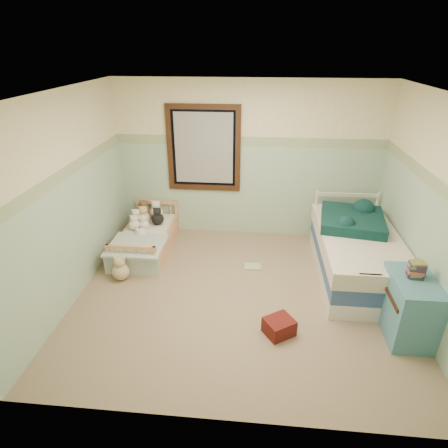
# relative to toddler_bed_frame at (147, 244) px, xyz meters

# --- Properties ---
(floor) EXTENTS (4.20, 3.60, 0.02)m
(floor) POSITION_rel_toddler_bed_frame_xyz_m (1.54, -1.05, -0.10)
(floor) COLOR #7C6B4D
(floor) RESTS_ON ground
(ceiling) EXTENTS (4.20, 3.60, 0.02)m
(ceiling) POSITION_rel_toddler_bed_frame_xyz_m (1.54, -1.05, 2.42)
(ceiling) COLOR silver
(ceiling) RESTS_ON wall_back
(wall_back) EXTENTS (4.20, 0.04, 2.50)m
(wall_back) POSITION_rel_toddler_bed_frame_xyz_m (1.54, 0.75, 1.16)
(wall_back) COLOR beige
(wall_back) RESTS_ON floor
(wall_front) EXTENTS (4.20, 0.04, 2.50)m
(wall_front) POSITION_rel_toddler_bed_frame_xyz_m (1.54, -2.85, 1.16)
(wall_front) COLOR beige
(wall_front) RESTS_ON floor
(wall_left) EXTENTS (0.04, 3.60, 2.50)m
(wall_left) POSITION_rel_toddler_bed_frame_xyz_m (-0.56, -1.05, 1.16)
(wall_left) COLOR beige
(wall_left) RESTS_ON floor
(wall_right) EXTENTS (0.04, 3.60, 2.50)m
(wall_right) POSITION_rel_toddler_bed_frame_xyz_m (3.64, -1.05, 1.16)
(wall_right) COLOR beige
(wall_right) RESTS_ON floor
(wainscot_mint) EXTENTS (4.20, 0.01, 1.50)m
(wainscot_mint) POSITION_rel_toddler_bed_frame_xyz_m (1.54, 0.74, 0.66)
(wainscot_mint) COLOR #95B699
(wainscot_mint) RESTS_ON floor
(border_strip) EXTENTS (4.20, 0.01, 0.15)m
(border_strip) POSITION_rel_toddler_bed_frame_xyz_m (1.54, 0.74, 1.48)
(border_strip) COLOR #406244
(border_strip) RESTS_ON wall_back
(window_frame) EXTENTS (1.16, 0.06, 1.36)m
(window_frame) POSITION_rel_toddler_bed_frame_xyz_m (0.84, 0.71, 1.36)
(window_frame) COLOR #311A0A
(window_frame) RESTS_ON wall_back
(window_blinds) EXTENTS (0.92, 0.01, 1.12)m
(window_blinds) POSITION_rel_toddler_bed_frame_xyz_m (0.84, 0.72, 1.36)
(window_blinds) COLOR #B4B4B0
(window_blinds) RESTS_ON window_frame
(toddler_bed_frame) EXTENTS (0.72, 1.45, 0.19)m
(toddler_bed_frame) POSITION_rel_toddler_bed_frame_xyz_m (0.00, 0.00, 0.00)
(toddler_bed_frame) COLOR tan
(toddler_bed_frame) RESTS_ON floor
(toddler_mattress) EXTENTS (0.66, 1.39, 0.12)m
(toddler_mattress) POSITION_rel_toddler_bed_frame_xyz_m (0.00, 0.00, 0.15)
(toddler_mattress) COLOR silver
(toddler_mattress) RESTS_ON toddler_bed_frame
(patchwork_quilt) EXTENTS (0.79, 0.72, 0.03)m
(patchwork_quilt) POSITION_rel_toddler_bed_frame_xyz_m (0.00, -0.45, 0.23)
(patchwork_quilt) COLOR #7097BD
(patchwork_quilt) RESTS_ON toddler_mattress
(plush_bed_brown) EXTENTS (0.22, 0.22, 0.22)m
(plush_bed_brown) POSITION_rel_toddler_bed_frame_xyz_m (-0.15, 0.50, 0.32)
(plush_bed_brown) COLOR brown
(plush_bed_brown) RESTS_ON toddler_mattress
(plush_bed_white) EXTENTS (0.21, 0.21, 0.21)m
(plush_bed_white) POSITION_rel_toddler_bed_frame_xyz_m (0.05, 0.50, 0.32)
(plush_bed_white) COLOR white
(plush_bed_white) RESTS_ON toddler_mattress
(plush_bed_tan) EXTENTS (0.21, 0.21, 0.21)m
(plush_bed_tan) POSITION_rel_toddler_bed_frame_xyz_m (-0.10, 0.28, 0.32)
(plush_bed_tan) COLOR tan
(plush_bed_tan) RESTS_ON toddler_mattress
(plush_bed_dark) EXTENTS (0.20, 0.20, 0.20)m
(plush_bed_dark) POSITION_rel_toddler_bed_frame_xyz_m (0.13, 0.28, 0.31)
(plush_bed_dark) COLOR black
(plush_bed_dark) RESTS_ON toddler_mattress
(plush_floor_cream) EXTENTS (0.28, 0.28, 0.28)m
(plush_floor_cream) POSITION_rel_toddler_bed_frame_xyz_m (-0.03, -0.09, 0.05)
(plush_floor_cream) COLOR silver
(plush_floor_cream) RESTS_ON floor
(plush_floor_tan) EXTENTS (0.24, 0.24, 0.24)m
(plush_floor_tan) POSITION_rel_toddler_bed_frame_xyz_m (-0.12, -0.85, 0.03)
(plush_floor_tan) COLOR tan
(plush_floor_tan) RESTS_ON floor
(twin_bed_frame) EXTENTS (0.98, 1.96, 0.22)m
(twin_bed_frame) POSITION_rel_toddler_bed_frame_xyz_m (3.09, -0.47, 0.02)
(twin_bed_frame) COLOR white
(twin_bed_frame) RESTS_ON floor
(twin_boxspring) EXTENTS (0.98, 1.96, 0.22)m
(twin_boxspring) POSITION_rel_toddler_bed_frame_xyz_m (3.09, -0.47, 0.24)
(twin_boxspring) COLOR navy
(twin_boxspring) RESTS_ON twin_bed_frame
(twin_mattress) EXTENTS (1.02, 2.00, 0.22)m
(twin_mattress) POSITION_rel_toddler_bed_frame_xyz_m (3.09, -0.47, 0.46)
(twin_mattress) COLOR beige
(twin_mattress) RESTS_ON twin_boxspring
(teal_blanket) EXTENTS (0.96, 1.00, 0.14)m
(teal_blanket) POSITION_rel_toddler_bed_frame_xyz_m (3.04, -0.17, 0.64)
(teal_blanket) COLOR #0B302D
(teal_blanket) RESTS_ON twin_mattress
(dresser) EXTENTS (0.45, 0.72, 0.72)m
(dresser) POSITION_rel_toddler_bed_frame_xyz_m (3.40, -1.58, 0.27)
(dresser) COLOR teal
(dresser) RESTS_ON floor
(book_stack) EXTENTS (0.18, 0.14, 0.16)m
(book_stack) POSITION_rel_toddler_bed_frame_xyz_m (3.40, -1.52, 0.71)
(book_stack) COLOR #472226
(book_stack) RESTS_ON dresser
(red_pillow) EXTENTS (0.40, 0.39, 0.19)m
(red_pillow) POSITION_rel_toddler_bed_frame_xyz_m (2.01, -1.72, 0.00)
(red_pillow) COLOR maroon
(red_pillow) RESTS_ON floor
(floor_book) EXTENTS (0.25, 0.20, 0.02)m
(floor_book) POSITION_rel_toddler_bed_frame_xyz_m (1.68, -0.37, -0.08)
(floor_book) COLOR #FCEF37
(floor_book) RESTS_ON floor
(extra_plush_0) EXTENTS (0.16, 0.16, 0.16)m
(extra_plush_0) POSITION_rel_toddler_bed_frame_xyz_m (-0.04, 0.09, 0.29)
(extra_plush_0) COLOR silver
(extra_plush_0) RESTS_ON toddler_mattress
(extra_plush_1) EXTENTS (0.20, 0.20, 0.20)m
(extra_plush_1) POSITION_rel_toddler_bed_frame_xyz_m (-0.19, 0.19, 0.31)
(extra_plush_1) COLOR silver
(extra_plush_1) RESTS_ON toddler_mattress
(extra_plush_2) EXTENTS (0.17, 0.17, 0.17)m
(extra_plush_2) POSITION_rel_toddler_bed_frame_xyz_m (-0.19, 0.05, 0.30)
(extra_plush_2) COLOR silver
(extra_plush_2) RESTS_ON toddler_mattress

